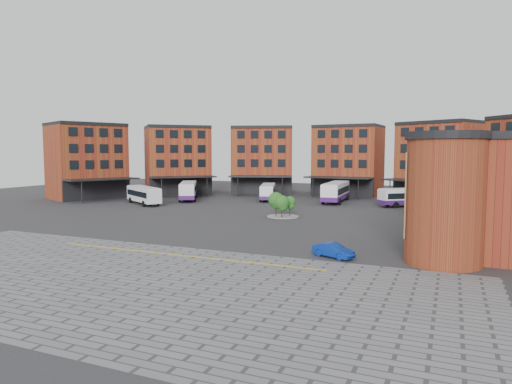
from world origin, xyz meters
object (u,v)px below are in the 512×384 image
at_px(bus_c, 268,192).
at_px(bus_e, 410,197).
at_px(bus_d, 336,192).
at_px(tree_island, 281,203).
at_px(blue_car, 333,250).
at_px(bus_b, 188,190).
at_px(bus_f, 433,203).
at_px(bus_a, 144,194).

xyz_separation_m(bus_c, bus_e, (25.51, -0.24, 0.06)).
bearing_deg(bus_c, bus_d, -12.53).
distance_m(tree_island, bus_d, 22.04).
height_order(tree_island, blue_car, tree_island).
distance_m(tree_island, bus_b, 28.24).
distance_m(tree_island, bus_e, 25.43).
distance_m(bus_b, bus_c, 15.03).
bearing_deg(bus_f, bus_c, -159.83).
height_order(bus_c, blue_car, bus_c).
bearing_deg(bus_b, tree_island, -60.36).
bearing_deg(bus_a, bus_e, -37.21).
distance_m(bus_d, bus_f, 18.56).
bearing_deg(bus_e, tree_island, -76.75).
bearing_deg(bus_b, bus_e, -20.80).
xyz_separation_m(bus_a, bus_f, (46.42, 8.22, -0.32)).
bearing_deg(bus_d, bus_c, -176.80).
relative_size(bus_d, bus_f, 1.36).
xyz_separation_m(bus_c, blue_car, (22.66, -41.49, -0.98)).
relative_size(bus_b, bus_f, 1.25).
xyz_separation_m(bus_b, bus_d, (26.49, 7.16, 0.12)).
bearing_deg(tree_island, bus_a, 168.60).
bearing_deg(bus_d, blue_car, -79.67).
relative_size(bus_a, bus_b, 0.88).
height_order(bus_a, bus_e, same).
relative_size(tree_island, bus_d, 0.34).
relative_size(tree_island, bus_c, 0.41).
xyz_separation_m(bus_e, blue_car, (-2.85, -41.25, -1.04)).
relative_size(bus_b, bus_e, 1.18).
xyz_separation_m(tree_island, bus_d, (2.41, 21.91, -0.02)).
distance_m(bus_a, bus_f, 47.14).
distance_m(tree_island, bus_f, 23.50).
relative_size(tree_island, blue_car, 1.17).
xyz_separation_m(tree_island, bus_c, (-10.23, 20.57, -0.36)).
xyz_separation_m(bus_a, blue_car, (39.78, -26.43, -1.20)).
xyz_separation_m(bus_d, blue_car, (10.02, -42.82, -1.32)).
bearing_deg(bus_b, bus_d, -13.75).
height_order(bus_b, bus_e, bus_b).
relative_size(bus_c, bus_d, 0.84).
xyz_separation_m(bus_c, bus_f, (29.30, -6.84, -0.11)).
bearing_deg(bus_b, bus_c, -6.08).
bearing_deg(bus_a, bus_c, -15.04).
relative_size(bus_b, blue_car, 3.14).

